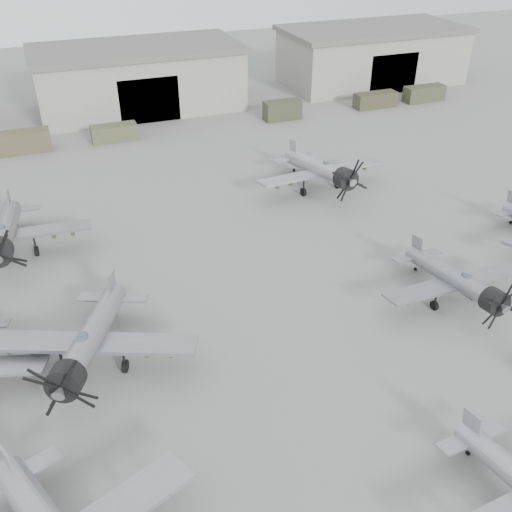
{
  "coord_description": "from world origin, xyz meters",
  "views": [
    {
      "loc": [
        -13.51,
        -20.67,
        26.39
      ],
      "look_at": [
        -0.16,
        14.45,
        2.5
      ],
      "focal_mm": 40.0,
      "sensor_mm": 36.0,
      "label": 1
    }
  ],
  "objects": [
    {
      "name": "aircraft_far_0",
      "position": [
        -18.52,
        25.0,
        2.54
      ],
      "size": [
        14.0,
        12.6,
        5.59
      ],
      "rotation": [
        0.0,
        0.0,
        -0.07
      ],
      "color": "gray",
      "rests_on": "ground"
    },
    {
      "name": "support_truck_7",
      "position": [
        40.37,
        50.0,
        1.13
      ],
      "size": [
        6.23,
        2.2,
        2.27
      ],
      "primitive_type": "cube",
      "color": "#393E28",
      "rests_on": "ground"
    },
    {
      "name": "hangar_right",
      "position": [
        38.0,
        61.96,
        4.37
      ],
      "size": [
        29.0,
        14.8,
        8.7
      ],
      "color": "gray",
      "rests_on": "ground"
    },
    {
      "name": "aircraft_far_1",
      "position": [
        12.07,
        27.39,
        2.51
      ],
      "size": [
        13.87,
        12.48,
        5.53
      ],
      "rotation": [
        0.0,
        0.0,
        0.09
      ],
      "color": "#A0A2A9",
      "rests_on": "ground"
    },
    {
      "name": "support_truck_2",
      "position": [
        -16.45,
        50.0,
        1.31
      ],
      "size": [
        6.1,
        2.2,
        2.62
      ],
      "primitive_type": "cube",
      "color": "#45452D",
      "rests_on": "ground"
    },
    {
      "name": "ground",
      "position": [
        0.0,
        0.0,
        0.0
      ],
      "size": [
        220.0,
        220.0,
        0.0
      ],
      "primitive_type": "plane",
      "color": "slate",
      "rests_on": "ground"
    },
    {
      "name": "hangar_center",
      "position": [
        0.0,
        61.96,
        4.37
      ],
      "size": [
        29.0,
        14.8,
        8.7
      ],
      "color": "gray",
      "rests_on": "ground"
    },
    {
      "name": "support_truck_5",
      "position": [
        17.21,
        50.0,
        1.27
      ],
      "size": [
        5.09,
        2.2,
        2.54
      ],
      "primitive_type": "cube",
      "color": "#343925",
      "rests_on": "ground"
    },
    {
      "name": "support_truck_6",
      "position": [
        31.97,
        50.0,
        1.07
      ],
      "size": [
        6.31,
        2.2,
        2.14
      ],
      "primitive_type": "cube",
      "color": "#373825",
      "rests_on": "ground"
    },
    {
      "name": "aircraft_mid_1",
      "position": [
        -13.69,
        8.73,
        2.49
      ],
      "size": [
        13.45,
        12.17,
        5.47
      ],
      "rotation": [
        0.0,
        0.0,
        -0.4
      ],
      "color": "gray",
      "rests_on": "ground"
    },
    {
      "name": "aircraft_mid_2",
      "position": [
        12.89,
        6.32,
        2.15
      ],
      "size": [
        11.77,
        10.59,
        4.73
      ],
      "rotation": [
        0.0,
        0.0,
        0.02
      ],
      "color": "gray",
      "rests_on": "ground"
    },
    {
      "name": "support_truck_3",
      "position": [
        -5.75,
        50.0,
        1.02
      ],
      "size": [
        5.69,
        2.2,
        2.04
      ],
      "primitive_type": "cube",
      "color": "#464A30",
      "rests_on": "ground"
    }
  ]
}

